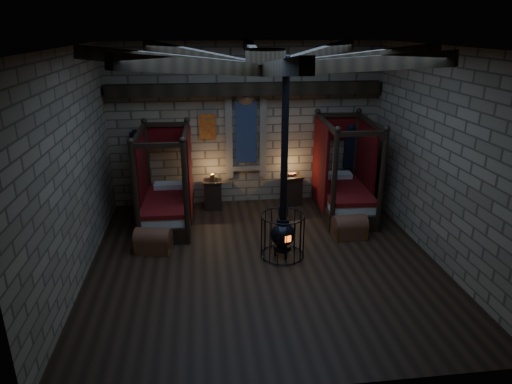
{
  "coord_description": "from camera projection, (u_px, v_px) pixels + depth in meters",
  "views": [
    {
      "loc": [
        -1.18,
        -8.19,
        4.57
      ],
      "look_at": [
        -0.09,
        0.6,
        1.31
      ],
      "focal_mm": 32.0,
      "sensor_mm": 36.0,
      "label": 1
    }
  ],
  "objects": [
    {
      "name": "trunk_left",
      "position": [
        153.0,
        241.0,
        9.69
      ],
      "size": [
        0.81,
        0.6,
        0.54
      ],
      "rotation": [
        0.0,
        0.0,
        -0.19
      ],
      "color": "brown",
      "rests_on": "ground"
    },
    {
      "name": "nightstand_right",
      "position": [
        292.0,
        190.0,
        12.21
      ],
      "size": [
        0.58,
        0.56,
        0.87
      ],
      "rotation": [
        0.0,
        0.0,
        0.19
      ],
      "color": "black",
      "rests_on": "ground"
    },
    {
      "name": "stove",
      "position": [
        283.0,
        231.0,
        9.37
      ],
      "size": [
        0.91,
        0.91,
        4.05
      ],
      "rotation": [
        0.0,
        0.0,
        0.28
      ],
      "color": "black",
      "rests_on": "ground"
    },
    {
      "name": "room",
      "position": [
        264.0,
        74.0,
        8.13
      ],
      "size": [
        7.02,
        7.02,
        4.29
      ],
      "color": "black",
      "rests_on": "ground"
    },
    {
      "name": "bed_right",
      "position": [
        343.0,
        191.0,
        11.59
      ],
      "size": [
        1.34,
        2.36,
        2.4
      ],
      "rotation": [
        0.0,
        0.0,
        -0.06
      ],
      "color": "black",
      "rests_on": "ground"
    },
    {
      "name": "nightstand_left",
      "position": [
        213.0,
        194.0,
        11.92
      ],
      "size": [
        0.5,
        0.48,
        0.95
      ],
      "rotation": [
        0.0,
        0.0,
        -0.04
      ],
      "color": "black",
      "rests_on": "ground"
    },
    {
      "name": "trunk_right",
      "position": [
        349.0,
        227.0,
        10.34
      ],
      "size": [
        0.76,
        0.5,
        0.54
      ],
      "rotation": [
        0.0,
        0.0,
        0.04
      ],
      "color": "brown",
      "rests_on": "ground"
    },
    {
      "name": "bed_left",
      "position": [
        167.0,
        202.0,
        10.92
      ],
      "size": [
        1.22,
        2.24,
        2.3
      ],
      "rotation": [
        0.0,
        0.0,
        -0.02
      ],
      "color": "black",
      "rests_on": "ground"
    }
  ]
}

